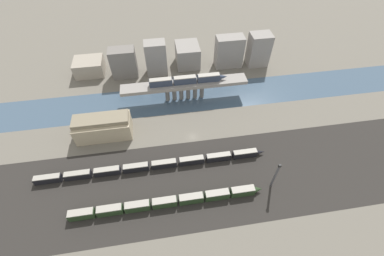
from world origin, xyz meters
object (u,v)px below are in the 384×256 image
Objects in this scene: train_on_bridge at (188,80)px; warehouse_building at (103,127)px; train_yard_mid at (153,165)px; train_yard_near at (168,202)px; signal_tower at (275,176)px.

train_on_bridge reaches higher than warehouse_building.
train_yard_near is at bearing -75.17° from train_yard_mid.
train_yard_near is at bearing -56.76° from warehouse_building.
train_yard_near is (-16.58, -60.26, -10.59)m from train_on_bridge.
warehouse_building reaches higher than train_yard_near.
signal_tower is at bearing 2.37° from train_yard_near.
signal_tower is at bearing -29.09° from warehouse_building.
train_on_bridge is at bearing 24.75° from warehouse_building.
warehouse_building is at bearing -155.25° from train_on_bridge.
train_on_bridge reaches higher than train_yard_mid.
signal_tower is at bearing -18.51° from train_yard_mid.
warehouse_building is (-43.06, -19.85, -7.07)m from train_on_bridge.
train_on_bridge is at bearing 63.42° from train_yard_mid.
warehouse_building is at bearing 133.85° from train_yard_mid.
signal_tower reaches higher than train_yard_mid.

